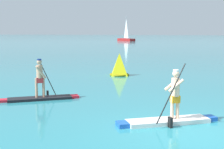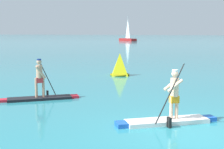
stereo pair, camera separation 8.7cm
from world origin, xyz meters
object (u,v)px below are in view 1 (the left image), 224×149
Objects in this scene: paddleboarder_near_left at (40,91)px; sailboat_left_horizon at (126,38)px; paddleboarder_mid_center at (169,114)px; race_marker_buoy at (119,65)px.

sailboat_left_horizon reaches higher than paddleboarder_near_left.
paddleboarder_mid_center is 84.28m from sailboat_left_horizon.
sailboat_left_horizon is (-18.27, 71.07, 0.16)m from race_marker_buoy.
paddleboarder_mid_center is at bearing 146.69° from sailboat_left_horizon.
sailboat_left_horizon is at bearing 104.42° from race_marker_buoy.
sailboat_left_horizon is at bearing -105.96° from paddleboarder_mid_center.
sailboat_left_horizon reaches higher than paddleboarder_mid_center.
race_marker_buoy is 0.20× the size of sailboat_left_horizon.
paddleboarder_mid_center is at bearing -53.72° from paddleboarder_near_left.
paddleboarder_mid_center reaches higher than paddleboarder_near_left.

